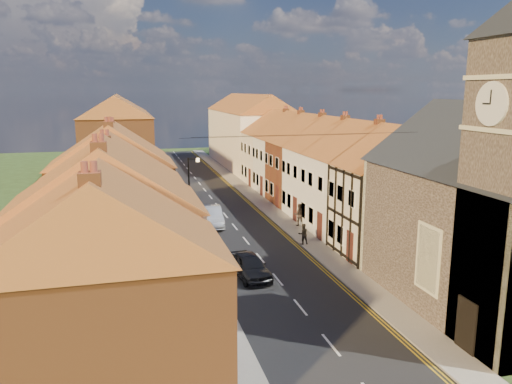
# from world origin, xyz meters

# --- Properties ---
(ground) EXTENTS (160.00, 160.00, 0.00)m
(ground) POSITION_xyz_m (0.00, 0.00, 0.00)
(ground) COLOR #355625
(ground) RESTS_ON ground
(road) EXTENTS (7.00, 90.00, 0.02)m
(road) POSITION_xyz_m (0.00, 30.00, 0.01)
(road) COLOR black
(road) RESTS_ON ground
(pavement_left) EXTENTS (1.80, 90.00, 0.12)m
(pavement_left) POSITION_xyz_m (-4.40, 30.00, 0.06)
(pavement_left) COLOR #ADA89E
(pavement_left) RESTS_ON ground
(pavement_right) EXTENTS (1.80, 90.00, 0.12)m
(pavement_right) POSITION_xyz_m (4.40, 30.00, 0.06)
(pavement_right) COLOR #ADA89E
(pavement_right) RESTS_ON ground
(church) EXTENTS (11.25, 14.25, 15.20)m
(church) POSITION_xyz_m (9.36, 3.32, 5.88)
(church) COLOR #3A2E28
(church) RESTS_ON ground
(cottage_r_tudor) EXTENTS (8.30, 5.20, 9.00)m
(cottage_r_tudor) POSITION_xyz_m (9.27, 12.70, 4.47)
(cottage_r_tudor) COLOR white
(cottage_r_tudor) RESTS_ON ground
(cottage_r_white_near) EXTENTS (8.30, 6.00, 9.00)m
(cottage_r_white_near) POSITION_xyz_m (9.30, 18.10, 4.47)
(cottage_r_white_near) COLOR white
(cottage_r_white_near) RESTS_ON ground
(cottage_r_cream_mid) EXTENTS (8.30, 5.20, 9.00)m
(cottage_r_cream_mid) POSITION_xyz_m (9.30, 23.50, 4.48)
(cottage_r_cream_mid) COLOR white
(cottage_r_cream_mid) RESTS_ON ground
(cottage_r_pink) EXTENTS (8.30, 6.00, 9.00)m
(cottage_r_pink) POSITION_xyz_m (9.30, 28.90, 4.47)
(cottage_r_pink) COLOR brown
(cottage_r_pink) RESTS_ON ground
(cottage_r_white_far) EXTENTS (8.30, 5.20, 9.00)m
(cottage_r_white_far) POSITION_xyz_m (9.30, 34.30, 4.48)
(cottage_r_white_far) COLOR white
(cottage_r_white_far) RESTS_ON ground
(cottage_r_cream_far) EXTENTS (8.30, 6.00, 9.00)m
(cottage_r_cream_far) POSITION_xyz_m (9.30, 39.70, 4.47)
(cottage_r_cream_far) COLOR white
(cottage_r_cream_far) RESTS_ON ground
(cottage_l_brick_near) EXTENTS (8.30, 5.70, 8.80)m
(cottage_l_brick_near) POSITION_xyz_m (-9.30, -0.25, 4.37)
(cottage_l_brick_near) COLOR brown
(cottage_l_brick_near) RESTS_ON ground
(cottage_l_cream) EXTENTS (8.30, 6.30, 9.10)m
(cottage_l_cream) POSITION_xyz_m (-9.30, 5.55, 4.52)
(cottage_l_cream) COLOR white
(cottage_l_cream) RESTS_ON ground
(cottage_l_white) EXTENTS (8.30, 6.90, 8.80)m
(cottage_l_white) POSITION_xyz_m (-9.30, 11.95, 4.37)
(cottage_l_white) COLOR white
(cottage_l_white) RESTS_ON ground
(cottage_l_brick_mid) EXTENTS (8.30, 5.70, 9.10)m
(cottage_l_brick_mid) POSITION_xyz_m (-9.30, 18.05, 4.53)
(cottage_l_brick_mid) COLOR brown
(cottage_l_brick_mid) RESTS_ON ground
(cottage_l_pink) EXTENTS (8.30, 6.30, 8.80)m
(cottage_l_pink) POSITION_xyz_m (-9.30, 23.85, 4.37)
(cottage_l_pink) COLOR white
(cottage_l_pink) RESTS_ON ground
(block_right_far) EXTENTS (8.30, 24.20, 10.50)m
(block_right_far) POSITION_xyz_m (9.30, 55.00, 5.29)
(block_right_far) COLOR white
(block_right_far) RESTS_ON ground
(block_left_far) EXTENTS (8.30, 24.20, 10.50)m
(block_left_far) POSITION_xyz_m (-9.30, 50.00, 5.29)
(block_left_far) COLOR brown
(block_left_far) RESTS_ON ground
(lamppost) EXTENTS (0.88, 0.15, 6.00)m
(lamppost) POSITION_xyz_m (-3.81, 20.00, 3.54)
(lamppost) COLOR black
(lamppost) RESTS_ON pavement_left
(car_near) EXTENTS (2.17, 4.41, 1.45)m
(car_near) POSITION_xyz_m (-1.52, 10.80, 0.72)
(car_near) COLOR black
(car_near) RESTS_ON ground
(car_mid) EXTENTS (1.87, 4.87, 1.58)m
(car_mid) POSITION_xyz_m (-1.81, 22.92, 0.79)
(car_mid) COLOR #B1B5B9
(car_mid) RESTS_ON ground
(car_distant) EXTENTS (2.78, 4.48, 1.16)m
(car_distant) POSITION_xyz_m (-3.20, 50.00, 0.58)
(car_distant) COLOR #999AA0
(car_distant) RESTS_ON ground
(pedestrian_left) EXTENTS (0.66, 0.47, 1.69)m
(pedestrian_left) POSITION_xyz_m (-4.14, 6.29, 0.97)
(pedestrian_left) COLOR black
(pedestrian_left) RESTS_ON pavement_left
(pedestrian_right) EXTENTS (0.75, 0.60, 1.51)m
(pedestrian_right) POSITION_xyz_m (3.70, 15.85, 0.88)
(pedestrian_right) COLOR black
(pedestrian_right) RESTS_ON pavement_right
(pedestrian_right_b) EXTENTS (1.03, 0.88, 1.84)m
(pedestrian_right_b) POSITION_xyz_m (5.10, 20.69, 1.04)
(pedestrian_right_b) COLOR #2A2322
(pedestrian_right_b) RESTS_ON pavement_right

